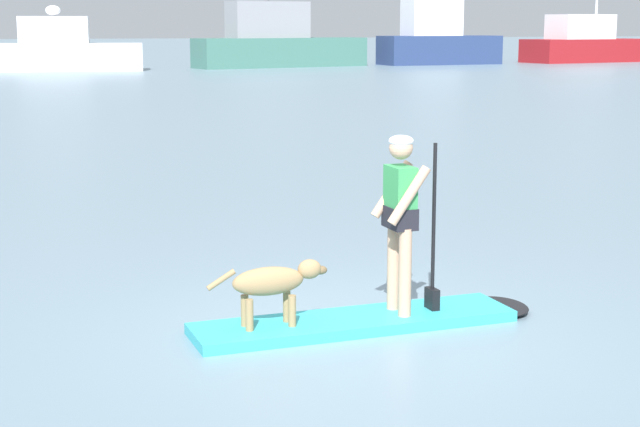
{
  "coord_description": "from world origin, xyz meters",
  "views": [
    {
      "loc": [
        -3.15,
        -8.42,
        2.77
      ],
      "look_at": [
        0.0,
        1.0,
        0.9
      ],
      "focal_mm": 56.41,
      "sensor_mm": 36.0,
      "label": 1
    }
  ],
  "objects_px": {
    "person_paddler": "(402,211)",
    "moored_boat_far_port": "(586,44)",
    "paddleboard": "(376,320)",
    "moored_boat_starboard": "(437,40)",
    "moored_boat_far_starboard": "(277,43)",
    "moored_boat_outer": "(63,50)",
    "dog": "(273,283)"
  },
  "relations": [
    {
      "from": "moored_boat_outer",
      "to": "moored_boat_starboard",
      "type": "relative_size",
      "value": 1.06
    },
    {
      "from": "dog",
      "to": "moored_boat_outer",
      "type": "bearing_deg",
      "value": 87.5
    },
    {
      "from": "moored_boat_far_starboard",
      "to": "moored_boat_starboard",
      "type": "distance_m",
      "value": 12.03
    },
    {
      "from": "person_paddler",
      "to": "moored_boat_far_starboard",
      "type": "xyz_separation_m",
      "value": [
        15.03,
        56.33,
        0.53
      ]
    },
    {
      "from": "person_paddler",
      "to": "moored_boat_outer",
      "type": "xyz_separation_m",
      "value": [
        1.16,
        55.06,
        0.18
      ]
    },
    {
      "from": "moored_boat_starboard",
      "to": "moored_boat_far_port",
      "type": "xyz_separation_m",
      "value": [
        12.59,
        0.59,
        -0.36
      ]
    },
    {
      "from": "moored_boat_starboard",
      "to": "person_paddler",
      "type": "bearing_deg",
      "value": -115.3
    },
    {
      "from": "moored_boat_far_starboard",
      "to": "moored_boat_starboard",
      "type": "relative_size",
      "value": 1.39
    },
    {
      "from": "moored_boat_outer",
      "to": "moored_boat_far_starboard",
      "type": "xyz_separation_m",
      "value": [
        13.87,
        1.27,
        0.35
      ]
    },
    {
      "from": "person_paddler",
      "to": "dog",
      "type": "bearing_deg",
      "value": -178.32
    },
    {
      "from": "moored_boat_far_port",
      "to": "moored_boat_starboard",
      "type": "bearing_deg",
      "value": -177.32
    },
    {
      "from": "moored_boat_far_starboard",
      "to": "dog",
      "type": "bearing_deg",
      "value": -106.11
    },
    {
      "from": "dog",
      "to": "moored_boat_outer",
      "type": "xyz_separation_m",
      "value": [
        2.41,
        55.1,
        0.76
      ]
    },
    {
      "from": "moored_boat_outer",
      "to": "paddleboard",
      "type": "bearing_deg",
      "value": -91.46
    },
    {
      "from": "paddleboard",
      "to": "moored_boat_starboard",
      "type": "xyz_separation_m",
      "value": [
        27.28,
        57.19,
        1.65
      ]
    },
    {
      "from": "moored_boat_far_starboard",
      "to": "moored_boat_far_port",
      "type": "height_order",
      "value": "moored_boat_far_port"
    },
    {
      "from": "moored_boat_starboard",
      "to": "moored_boat_far_port",
      "type": "distance_m",
      "value": 12.6
    },
    {
      "from": "moored_boat_outer",
      "to": "moored_boat_far_port",
      "type": "distance_m",
      "value": 38.56
    },
    {
      "from": "paddleboard",
      "to": "moored_boat_starboard",
      "type": "height_order",
      "value": "moored_boat_starboard"
    },
    {
      "from": "dog",
      "to": "moored_boat_outer",
      "type": "distance_m",
      "value": 55.16
    },
    {
      "from": "moored_boat_far_starboard",
      "to": "moored_boat_outer",
      "type": "bearing_deg",
      "value": -174.78
    },
    {
      "from": "dog",
      "to": "moored_boat_starboard",
      "type": "xyz_separation_m",
      "value": [
        28.28,
        57.22,
        1.2
      ]
    },
    {
      "from": "moored_boat_outer",
      "to": "moored_boat_far_starboard",
      "type": "bearing_deg",
      "value": 5.22
    },
    {
      "from": "moored_boat_outer",
      "to": "moored_boat_far_starboard",
      "type": "relative_size",
      "value": 0.76
    },
    {
      "from": "moored_boat_starboard",
      "to": "moored_boat_far_starboard",
      "type": "bearing_deg",
      "value": -175.96
    },
    {
      "from": "person_paddler",
      "to": "moored_boat_outer",
      "type": "distance_m",
      "value": 55.08
    },
    {
      "from": "person_paddler",
      "to": "moored_boat_far_port",
      "type": "bearing_deg",
      "value": 55.56
    },
    {
      "from": "person_paddler",
      "to": "moored_boat_far_port",
      "type": "height_order",
      "value": "moored_boat_far_port"
    },
    {
      "from": "person_paddler",
      "to": "dog",
      "type": "relative_size",
      "value": 1.49
    },
    {
      "from": "dog",
      "to": "moored_boat_far_port",
      "type": "relative_size",
      "value": 0.1
    },
    {
      "from": "dog",
      "to": "moored_boat_starboard",
      "type": "distance_m",
      "value": 63.84
    },
    {
      "from": "paddleboard",
      "to": "moored_boat_far_port",
      "type": "bearing_deg",
      "value": 55.4
    }
  ]
}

